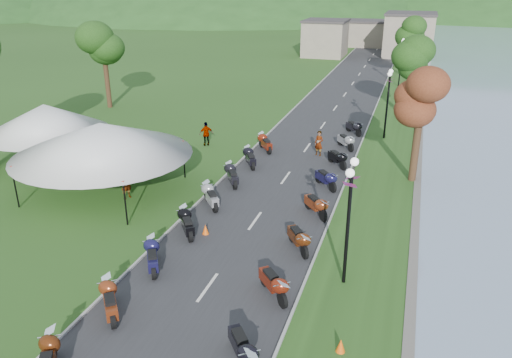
% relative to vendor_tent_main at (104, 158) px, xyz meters
% --- Properties ---
extents(road, '(7.00, 120.00, 0.02)m').
position_rel_vendor_tent_main_xyz_m(road, '(9.08, 17.02, -1.99)').
color(road, '#2E2E31').
rests_on(road, ground).
extents(hills_backdrop, '(360.00, 120.00, 76.00)m').
position_rel_vendor_tent_main_xyz_m(hills_backdrop, '(9.08, 177.02, -2.00)').
color(hills_backdrop, '#285621').
rests_on(hills_backdrop, ground).
extents(far_building, '(18.00, 16.00, 5.00)m').
position_rel_vendor_tent_main_xyz_m(far_building, '(7.08, 62.02, 0.50)').
color(far_building, gray).
rests_on(far_building, ground).
extents(moto_row_left, '(2.60, 37.31, 1.10)m').
position_rel_vendor_tent_main_xyz_m(moto_row_left, '(6.43, -8.00, -1.45)').
color(moto_row_left, '#331411').
rests_on(moto_row_left, ground).
extents(moto_row_right, '(2.60, 35.52, 1.10)m').
position_rel_vendor_tent_main_xyz_m(moto_row_right, '(11.72, -1.18, -1.45)').
color(moto_row_right, '#331411').
rests_on(moto_row_right, ground).
extents(vendor_tent_main, '(6.51, 6.51, 4.00)m').
position_rel_vendor_tent_main_xyz_m(vendor_tent_main, '(0.00, 0.00, 0.00)').
color(vendor_tent_main, silver).
rests_on(vendor_tent_main, ground).
extents(vendor_tent_side, '(5.06, 5.06, 4.00)m').
position_rel_vendor_tent_main_xyz_m(vendor_tent_side, '(-5.74, 2.56, 0.00)').
color(vendor_tent_side, silver).
rests_on(vendor_tent_side, ground).
extents(tree_lakeside, '(2.70, 2.70, 7.49)m').
position_rel_vendor_tent_main_xyz_m(tree_lakeside, '(16.33, 6.99, 1.75)').
color(tree_lakeside, '#275418').
rests_on(tree_lakeside, ground).
extents(pedestrian_a, '(0.67, 0.76, 1.73)m').
position_rel_vendor_tent_main_xyz_m(pedestrian_a, '(1.55, -0.45, -2.00)').
color(pedestrian_a, slate).
rests_on(pedestrian_a, ground).
extents(pedestrian_b, '(0.84, 0.65, 1.52)m').
position_rel_vendor_tent_main_xyz_m(pedestrian_b, '(-2.44, 4.17, -2.00)').
color(pedestrian_b, slate).
rests_on(pedestrian_b, ground).
extents(pedestrian_c, '(0.97, 1.29, 1.85)m').
position_rel_vendor_tent_main_xyz_m(pedestrian_c, '(-3.24, 4.77, -2.00)').
color(pedestrian_c, slate).
rests_on(pedestrian_c, ground).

